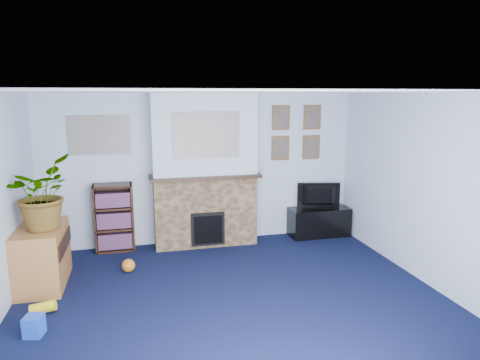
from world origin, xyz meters
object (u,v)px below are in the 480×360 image
object	(u,v)px
tv_stand	(319,223)
television	(319,196)
sideboard	(42,258)
bookshelf	(114,219)

from	to	relation	value
tv_stand	television	size ratio (longest dim) A/B	1.39
television	sideboard	world-z (taller)	television
television	bookshelf	world-z (taller)	bookshelf
tv_stand	sideboard	xyz separation A→B (m)	(-4.19, -0.98, 0.12)
tv_stand	sideboard	distance (m)	4.30
sideboard	television	bearing A→B (deg)	13.42
tv_stand	sideboard	size ratio (longest dim) A/B	1.04
tv_stand	bookshelf	xyz separation A→B (m)	(-3.35, 0.08, 0.28)
television	bookshelf	bearing A→B (deg)	11.44
television	bookshelf	xyz separation A→B (m)	(-3.35, 0.06, -0.19)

